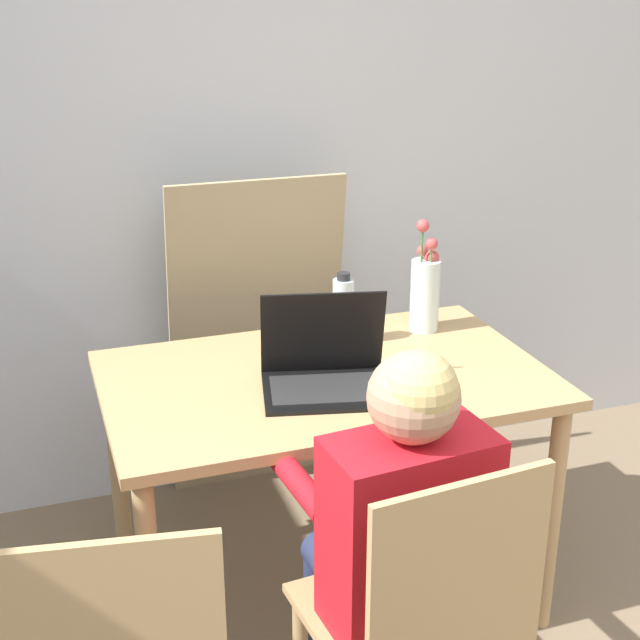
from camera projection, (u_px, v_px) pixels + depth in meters
wall_back at (202, 131)px, 2.84m from camera, size 6.40×0.05×2.50m
dining_table at (325, 405)px, 2.41m from camera, size 1.17×0.73×0.72m
chair_occupied at (421, 630)px, 1.83m from camera, size 0.43×0.43×0.87m
person_seated at (397, 516)px, 1.85m from camera, size 0.38×0.45×1.06m
laptop at (325, 366)px, 2.29m from camera, size 0.37×0.32×0.25m
flower_vase at (425, 290)px, 2.64m from camera, size 0.09×0.09×0.34m
water_bottle at (343, 310)px, 2.55m from camera, size 0.06×0.06×0.21m
cardboard_panel at (256, 341)px, 3.00m from camera, size 0.58×0.17×1.13m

